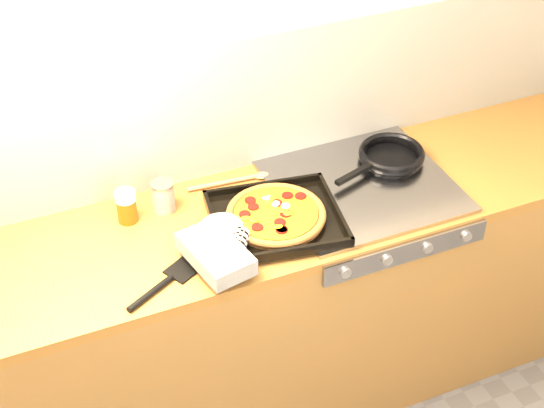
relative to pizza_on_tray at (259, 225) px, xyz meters
name	(u,v)px	position (x,y,z in m)	size (l,w,h in m)	color
room_shell	(209,113)	(-0.02, 0.38, 0.21)	(3.20, 3.20, 3.20)	white
counter_run	(245,316)	(-0.02, 0.10, -0.49)	(3.20, 0.62, 0.90)	brown
stovetop	(362,186)	(0.43, 0.10, -0.04)	(0.60, 0.56, 0.02)	gray
pizza_on_tray	(259,225)	(0.00, 0.00, 0.00)	(0.58, 0.46, 0.07)	black
frying_pan	(390,156)	(0.58, 0.18, -0.01)	(0.41, 0.30, 0.04)	black
tomato_can	(163,196)	(-0.24, 0.25, 0.01)	(0.09, 0.09, 0.11)	#AF0E1C
juice_glass	(127,206)	(-0.37, 0.24, 0.01)	(0.08, 0.08, 0.12)	#DB450C
wooden_spoon	(237,180)	(0.04, 0.30, -0.03)	(0.30, 0.06, 0.02)	#AD7449
black_spatula	(165,283)	(-0.35, -0.10, -0.04)	(0.27, 0.18, 0.02)	black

